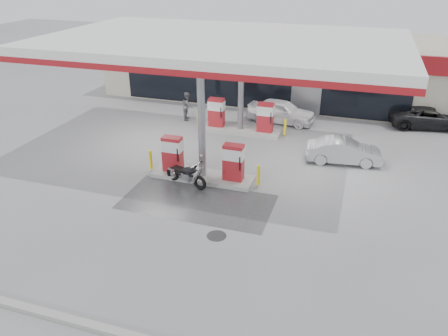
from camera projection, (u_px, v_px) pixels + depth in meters
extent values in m
plane|color=gray|center=(186.00, 200.00, 17.54)|extent=(90.00, 90.00, 0.00)
cube|color=#4C4C4F|center=(197.00, 202.00, 17.40)|extent=(6.00, 3.00, 0.00)
cylinder|color=#38383A|center=(217.00, 236.00, 15.27)|extent=(0.70, 0.70, 0.01)
cube|color=gray|center=(84.00, 324.00, 11.51)|extent=(28.00, 0.25, 0.15)
cube|color=#ADA591|center=(272.00, 65.00, 30.36)|extent=(22.00, 8.00, 4.00)
cube|color=black|center=(258.00, 89.00, 27.17)|extent=(18.00, 0.10, 2.60)
cube|color=maroon|center=(259.00, 55.00, 26.20)|extent=(22.00, 0.25, 1.00)
cube|color=navy|center=(381.00, 63.00, 24.22)|extent=(3.50, 0.12, 0.80)
cube|color=gray|center=(306.00, 98.00, 26.44)|extent=(1.80, 0.14, 2.20)
cube|color=silver|center=(224.00, 44.00, 19.50)|extent=(16.00, 10.00, 0.60)
cube|color=maroon|center=(180.00, 73.00, 15.34)|extent=(16.00, 0.12, 0.24)
cube|color=maroon|center=(252.00, 32.00, 23.82)|extent=(16.00, 0.12, 0.24)
cylinder|color=gray|center=(202.00, 123.00, 18.12)|extent=(0.32, 0.32, 5.00)
cylinder|color=gray|center=(241.00, 86.00, 23.26)|extent=(0.32, 0.32, 5.00)
cube|color=#9E9E99|center=(203.00, 176.00, 19.21)|extent=(4.50, 1.30, 0.18)
cube|color=maroon|center=(173.00, 154.00, 19.21)|extent=(0.85, 0.48, 1.60)
cube|color=maroon|center=(233.00, 162.00, 18.44)|extent=(0.85, 0.48, 1.60)
cube|color=silver|center=(172.00, 146.00, 19.03)|extent=(0.88, 0.52, 0.50)
cube|color=silver|center=(234.00, 154.00, 18.26)|extent=(0.88, 0.52, 0.50)
cylinder|color=yellow|center=(151.00, 160.00, 19.71)|extent=(0.14, 0.14, 0.90)
cylinder|color=yellow|center=(258.00, 175.00, 18.32)|extent=(0.14, 0.14, 0.90)
cube|color=#9E9E99|center=(240.00, 130.00, 24.35)|extent=(4.50, 1.30, 0.18)
cube|color=maroon|center=(216.00, 112.00, 24.35)|extent=(0.85, 0.48, 1.60)
cube|color=maroon|center=(265.00, 117.00, 23.57)|extent=(0.85, 0.48, 1.60)
cube|color=silver|center=(216.00, 105.00, 24.17)|extent=(0.88, 0.52, 0.50)
cube|color=silver|center=(266.00, 110.00, 23.40)|extent=(0.88, 0.52, 0.50)
cylinder|color=yellow|center=(198.00, 118.00, 24.84)|extent=(0.14, 0.14, 0.90)
cylinder|color=yellow|center=(285.00, 127.00, 23.46)|extent=(0.14, 0.14, 0.90)
torus|color=black|center=(200.00, 183.00, 18.17)|extent=(0.66, 0.33, 0.64)
torus|color=black|center=(173.00, 174.00, 18.93)|extent=(0.66, 0.33, 0.64)
cube|color=gray|center=(187.00, 177.00, 18.49)|extent=(0.48, 0.37, 0.32)
cube|color=black|center=(184.00, 173.00, 18.53)|extent=(0.95, 0.38, 0.09)
ellipsoid|color=black|center=(189.00, 170.00, 18.26)|extent=(0.67, 0.50, 0.30)
cube|color=black|center=(180.00, 169.00, 18.56)|extent=(0.64, 0.41, 0.11)
cylinder|color=silver|center=(195.00, 165.00, 17.96)|extent=(0.27, 0.79, 0.04)
sphere|color=silver|center=(198.00, 169.00, 17.95)|extent=(0.19, 0.19, 0.19)
cylinder|color=silver|center=(179.00, 174.00, 18.92)|extent=(0.95, 0.36, 0.09)
imported|color=white|center=(281.00, 111.00, 25.46)|extent=(4.13, 2.05, 1.35)
imported|color=#545458|center=(188.00, 106.00, 25.86)|extent=(0.83, 0.95, 1.67)
imported|color=#A8AAB0|center=(344.00, 151.00, 20.49)|extent=(3.62, 1.67, 1.15)
imported|color=black|center=(202.00, 86.00, 30.48)|extent=(4.84, 2.92, 1.31)
imported|color=black|center=(429.00, 117.00, 24.78)|extent=(4.63, 2.73, 1.21)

